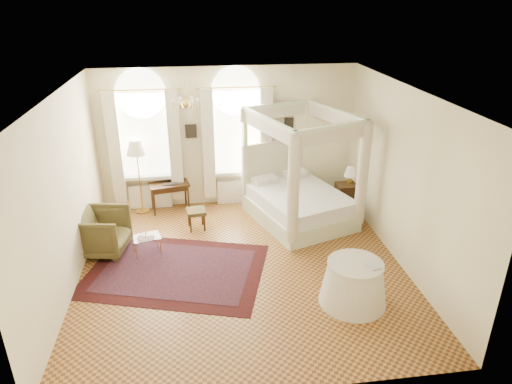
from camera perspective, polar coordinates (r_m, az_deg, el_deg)
ground at (r=8.79m, az=-1.68°, el=-9.35°), size 6.00×6.00×0.00m
room_walls at (r=7.89m, az=-1.85°, el=2.79°), size 6.00×6.00×6.00m
window_left at (r=10.78m, az=-13.61°, el=5.20°), size 1.62×0.27×3.29m
window_right at (r=10.76m, az=-2.39°, el=5.83°), size 1.62×0.27×3.29m
chandelier at (r=8.73m, az=-8.78°, el=10.97°), size 0.51×0.45×0.50m
wall_pictures at (r=10.73m, az=-3.09°, el=8.00°), size 2.54×0.03×0.39m
canopy_bed at (r=10.28m, az=5.50°, el=-0.67°), size 2.50×2.76×2.49m
nightstand at (r=11.02m, az=11.14°, el=-0.63°), size 0.47×0.43×0.66m
nightstand_lamp at (r=10.84m, az=11.68°, el=2.35°), size 0.28×0.28×0.40m
writing_desk at (r=10.90m, az=-10.78°, el=0.56°), size 0.99×0.65×0.68m
laptop at (r=10.84m, az=-10.66°, el=1.09°), size 0.34×0.22×0.03m
stool at (r=10.02m, az=-7.49°, el=-2.61°), size 0.45×0.45×0.46m
armchair at (r=9.56m, az=-18.73°, el=-4.75°), size 1.11×1.09×0.89m
coffee_table at (r=9.30m, az=-13.56°, el=-5.67°), size 0.63×0.51×0.37m
floor_lamp at (r=10.64m, az=-14.72°, el=4.97°), size 0.46×0.46×1.77m
oriental_rug at (r=8.81m, az=-9.94°, el=-9.60°), size 3.74×3.13×0.01m
side_table at (r=7.87m, az=12.11°, el=-11.05°), size 1.12×1.12×0.77m
book at (r=7.58m, az=13.83°, el=-9.10°), size 0.25×0.29×0.02m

